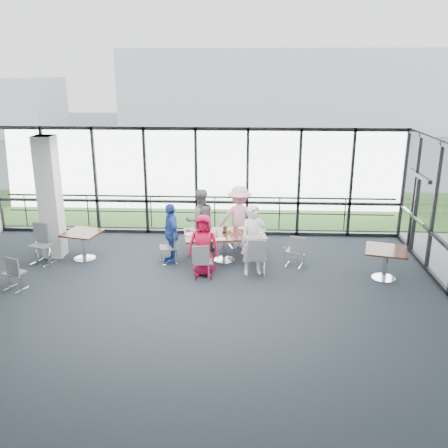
{
  "coord_description": "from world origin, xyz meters",
  "views": [
    {
      "loc": [
        1.53,
        -9.25,
        4.87
      ],
      "look_at": [
        0.94,
        2.55,
        1.1
      ],
      "focal_mm": 40.0,
      "sensor_mm": 36.0,
      "label": 1
    }
  ],
  "objects_px": {
    "side_table_right": "(386,254)",
    "side_table_left": "(83,236)",
    "structural_column": "(50,198)",
    "chair_main_fl": "(203,232)",
    "diner_near_left": "(204,245)",
    "chair_main_nl": "(203,261)",
    "chair_main_nr": "(257,257)",
    "diner_far_left": "(200,220)",
    "chair_main_fr": "(237,231)",
    "diner_far_right": "(239,217)",
    "chair_spare_r": "(294,251)",
    "main_table": "(225,238)",
    "chair_spare_la": "(14,273)",
    "chair_main_end": "(168,248)",
    "diner_near_right": "(254,240)",
    "chair_spare_lb": "(42,245)",
    "diner_end": "(171,233)"
  },
  "relations": [
    {
      "from": "side_table_left",
      "to": "chair_main_nl",
      "type": "relative_size",
      "value": 1.22
    },
    {
      "from": "chair_main_fl",
      "to": "chair_spare_la",
      "type": "distance_m",
      "value": 4.94
    },
    {
      "from": "chair_spare_r",
      "to": "structural_column",
      "type": "bearing_deg",
      "value": -164.29
    },
    {
      "from": "diner_far_left",
      "to": "chair_main_nl",
      "type": "distance_m",
      "value": 1.95
    },
    {
      "from": "chair_main_nl",
      "to": "chair_main_nr",
      "type": "relative_size",
      "value": 0.9
    },
    {
      "from": "side_table_left",
      "to": "chair_main_fl",
      "type": "xyz_separation_m",
      "value": [
        3.05,
        0.95,
        -0.15
      ]
    },
    {
      "from": "side_table_left",
      "to": "side_table_right",
      "type": "distance_m",
      "value": 7.59
    },
    {
      "from": "diner_near_right",
      "to": "chair_main_fr",
      "type": "bearing_deg",
      "value": 86.13
    },
    {
      "from": "diner_near_left",
      "to": "structural_column",
      "type": "bearing_deg",
      "value": 166.7
    },
    {
      "from": "chair_main_nl",
      "to": "chair_spare_la",
      "type": "bearing_deg",
      "value": -178.18
    },
    {
      "from": "side_table_left",
      "to": "chair_spare_r",
      "type": "distance_m",
      "value": 5.47
    },
    {
      "from": "chair_main_nl",
      "to": "chair_main_end",
      "type": "distance_m",
      "value": 1.35
    },
    {
      "from": "structural_column",
      "to": "side_table_right",
      "type": "height_order",
      "value": "structural_column"
    },
    {
      "from": "diner_near_right",
      "to": "structural_column",
      "type": "bearing_deg",
      "value": 152.81
    },
    {
      "from": "side_table_left",
      "to": "chair_spare_lb",
      "type": "distance_m",
      "value": 1.03
    },
    {
      "from": "diner_far_left",
      "to": "side_table_left",
      "type": "bearing_deg",
      "value": -5.46
    },
    {
      "from": "side_table_left",
      "to": "diner_far_left",
      "type": "distance_m",
      "value": 3.1
    },
    {
      "from": "chair_main_nr",
      "to": "chair_main_end",
      "type": "distance_m",
      "value": 2.37
    },
    {
      "from": "side_table_right",
      "to": "side_table_left",
      "type": "bearing_deg",
      "value": 173.24
    },
    {
      "from": "diner_near_left",
      "to": "diner_far_left",
      "type": "distance_m",
      "value": 1.68
    },
    {
      "from": "main_table",
      "to": "chair_spare_la",
      "type": "distance_m",
      "value": 5.07
    },
    {
      "from": "structural_column",
      "to": "chair_spare_la",
      "type": "xyz_separation_m",
      "value": [
        -0.12,
        -2.15,
        -1.19
      ]
    },
    {
      "from": "diner_near_left",
      "to": "chair_main_fr",
      "type": "distance_m",
      "value": 2.17
    },
    {
      "from": "main_table",
      "to": "side_table_right",
      "type": "xyz_separation_m",
      "value": [
        3.86,
        -0.97,
        0.01
      ]
    },
    {
      "from": "structural_column",
      "to": "side_table_left",
      "type": "height_order",
      "value": "structural_column"
    },
    {
      "from": "diner_far_left",
      "to": "chair_main_fr",
      "type": "height_order",
      "value": "diner_far_left"
    },
    {
      "from": "structural_column",
      "to": "chair_main_fr",
      "type": "relative_size",
      "value": 3.55
    },
    {
      "from": "chair_main_fl",
      "to": "chair_main_fr",
      "type": "distance_m",
      "value": 0.96
    },
    {
      "from": "diner_far_right",
      "to": "chair_main_end",
      "type": "relative_size",
      "value": 2.12
    },
    {
      "from": "diner_near_left",
      "to": "side_table_left",
      "type": "bearing_deg",
      "value": 166.72
    },
    {
      "from": "diner_near_left",
      "to": "chair_spare_la",
      "type": "xyz_separation_m",
      "value": [
        -4.19,
        -1.08,
        -0.35
      ]
    },
    {
      "from": "diner_end",
      "to": "diner_near_left",
      "type": "bearing_deg",
      "value": 25.33
    },
    {
      "from": "structural_column",
      "to": "diner_far_right",
      "type": "height_order",
      "value": "structural_column"
    },
    {
      "from": "main_table",
      "to": "chair_spare_r",
      "type": "distance_m",
      "value": 1.81
    },
    {
      "from": "diner_near_right",
      "to": "diner_far_left",
      "type": "relative_size",
      "value": 1.0
    },
    {
      "from": "chair_main_nr",
      "to": "chair_spare_r",
      "type": "bearing_deg",
      "value": 34.67
    },
    {
      "from": "chair_main_end",
      "to": "chair_spare_la",
      "type": "height_order",
      "value": "chair_main_end"
    },
    {
      "from": "diner_near_right",
      "to": "chair_main_fl",
      "type": "bearing_deg",
      "value": 112.33
    },
    {
      "from": "diner_near_left",
      "to": "chair_spare_la",
      "type": "distance_m",
      "value": 4.34
    },
    {
      "from": "diner_far_right",
      "to": "chair_main_end",
      "type": "distance_m",
      "value": 2.23
    },
    {
      "from": "diner_far_right",
      "to": "chair_spare_la",
      "type": "xyz_separation_m",
      "value": [
        -5.01,
        -2.99,
        -0.47
      ]
    },
    {
      "from": "main_table",
      "to": "diner_near_left",
      "type": "xyz_separation_m",
      "value": [
        -0.46,
        -0.92,
        0.12
      ]
    },
    {
      "from": "chair_spare_la",
      "to": "side_table_right",
      "type": "bearing_deg",
      "value": 29.04
    },
    {
      "from": "structural_column",
      "to": "diner_near_left",
      "type": "distance_m",
      "value": 4.3
    },
    {
      "from": "diner_near_right",
      "to": "diner_end",
      "type": "bearing_deg",
      "value": 145.72
    },
    {
      "from": "diner_near_left",
      "to": "diner_end",
      "type": "distance_m",
      "value": 1.18
    },
    {
      "from": "side_table_left",
      "to": "chair_main_nl",
      "type": "bearing_deg",
      "value": -18.35
    },
    {
      "from": "chair_main_nr",
      "to": "chair_spare_r",
      "type": "height_order",
      "value": "chair_main_nr"
    },
    {
      "from": "chair_spare_r",
      "to": "diner_near_right",
      "type": "bearing_deg",
      "value": -132.83
    },
    {
      "from": "side_table_left",
      "to": "chair_main_fl",
      "type": "distance_m",
      "value": 3.2
    }
  ]
}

